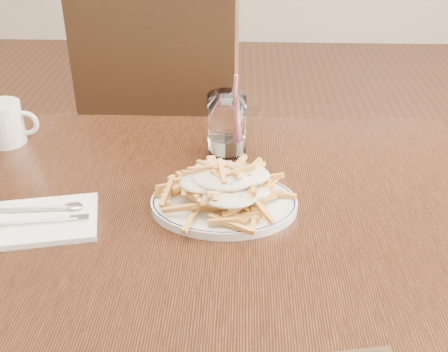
{
  "coord_description": "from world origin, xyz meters",
  "views": [
    {
      "loc": [
        0.06,
        -0.9,
        1.34
      ],
      "look_at": [
        0.02,
        -0.02,
        0.82
      ],
      "focal_mm": 45.0,
      "sensor_mm": 36.0,
      "label": 1
    }
  ],
  "objects_px": {
    "loaded_fries": "(224,182)",
    "chair_far": "(170,120)",
    "fries_plate": "(224,203)",
    "water_glass": "(227,128)",
    "table": "(212,236)",
    "coffee_mug": "(5,123)"
  },
  "relations": [
    {
      "from": "chair_far",
      "to": "coffee_mug",
      "type": "distance_m",
      "value": 0.6
    },
    {
      "from": "table",
      "to": "water_glass",
      "type": "height_order",
      "value": "water_glass"
    },
    {
      "from": "chair_far",
      "to": "coffee_mug",
      "type": "xyz_separation_m",
      "value": [
        -0.31,
        -0.47,
        0.21
      ]
    },
    {
      "from": "loaded_fries",
      "to": "water_glass",
      "type": "height_order",
      "value": "water_glass"
    },
    {
      "from": "water_glass",
      "to": "coffee_mug",
      "type": "height_order",
      "value": "water_glass"
    },
    {
      "from": "chair_far",
      "to": "water_glass",
      "type": "relative_size",
      "value": 5.6
    },
    {
      "from": "table",
      "to": "water_glass",
      "type": "bearing_deg",
      "value": 83.79
    },
    {
      "from": "chair_far",
      "to": "coffee_mug",
      "type": "relative_size",
      "value": 8.4
    },
    {
      "from": "loaded_fries",
      "to": "fries_plate",
      "type": "bearing_deg",
      "value": 180.0
    },
    {
      "from": "table",
      "to": "fries_plate",
      "type": "distance_m",
      "value": 0.09
    },
    {
      "from": "coffee_mug",
      "to": "table",
      "type": "bearing_deg",
      "value": -26.2
    },
    {
      "from": "water_glass",
      "to": "coffee_mug",
      "type": "distance_m",
      "value": 0.51
    },
    {
      "from": "coffee_mug",
      "to": "water_glass",
      "type": "bearing_deg",
      "value": -3.16
    },
    {
      "from": "coffee_mug",
      "to": "fries_plate",
      "type": "bearing_deg",
      "value": -26.54
    },
    {
      "from": "table",
      "to": "loaded_fries",
      "type": "bearing_deg",
      "value": -32.72
    },
    {
      "from": "fries_plate",
      "to": "water_glass",
      "type": "xyz_separation_m",
      "value": [
        -0.0,
        0.23,
        0.05
      ]
    },
    {
      "from": "table",
      "to": "fries_plate",
      "type": "bearing_deg",
      "value": -32.72
    },
    {
      "from": "loaded_fries",
      "to": "water_glass",
      "type": "relative_size",
      "value": 1.33
    },
    {
      "from": "loaded_fries",
      "to": "chair_far",
      "type": "bearing_deg",
      "value": 105.36
    },
    {
      "from": "table",
      "to": "fries_plate",
      "type": "relative_size",
      "value": 3.58
    },
    {
      "from": "fries_plate",
      "to": "table",
      "type": "bearing_deg",
      "value": 147.28
    },
    {
      "from": "loaded_fries",
      "to": "water_glass",
      "type": "distance_m",
      "value": 0.23
    }
  ]
}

